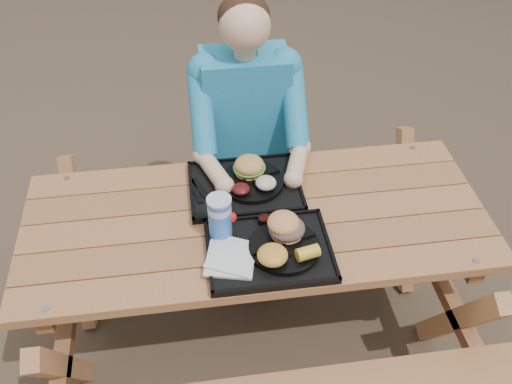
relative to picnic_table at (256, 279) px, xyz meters
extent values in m
plane|color=#999999|center=(0.00, 0.00, -0.38)|extent=(60.00, 60.00, 0.00)
cube|color=black|center=(0.02, -0.19, 0.39)|extent=(0.45, 0.35, 0.02)
cube|color=black|center=(-0.02, 0.17, 0.39)|extent=(0.45, 0.35, 0.02)
cylinder|color=black|center=(0.08, -0.20, 0.41)|extent=(0.26, 0.26, 0.02)
cylinder|color=black|center=(0.01, 0.18, 0.41)|extent=(0.26, 0.26, 0.02)
cube|color=silver|center=(-0.12, -0.23, 0.40)|extent=(0.21, 0.21, 0.02)
cylinder|color=blue|center=(-0.14, -0.10, 0.48)|extent=(0.08, 0.08, 0.17)
cylinder|color=black|center=(0.02, -0.06, 0.41)|extent=(0.05, 0.05, 0.03)
cylinder|color=yellow|center=(0.08, -0.07, 0.41)|extent=(0.05, 0.05, 0.03)
ellipsoid|color=gold|center=(0.02, -0.26, 0.44)|extent=(0.11, 0.11, 0.05)
cube|color=black|center=(-0.20, 0.17, 0.40)|extent=(0.08, 0.15, 0.01)
ellipsoid|color=#551111|center=(-0.05, 0.11, 0.43)|extent=(0.07, 0.07, 0.03)
ellipsoid|color=beige|center=(0.06, 0.12, 0.44)|extent=(0.08, 0.08, 0.05)
camera|label=1|loc=(-0.22, -1.56, 1.93)|focal=40.00mm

